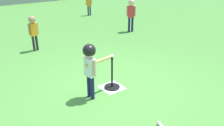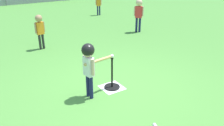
{
  "view_description": "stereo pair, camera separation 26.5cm",
  "coord_description": "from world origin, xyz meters",
  "px_view_note": "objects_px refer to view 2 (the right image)",
  "views": [
    {
      "loc": [
        -2.58,
        -3.27,
        2.35
      ],
      "look_at": [
        -0.1,
        0.07,
        0.55
      ],
      "focal_mm": 37.08,
      "sensor_mm": 36.0,
      "label": 1
    },
    {
      "loc": [
        -2.37,
        -3.42,
        2.35
      ],
      "look_at": [
        -0.1,
        0.07,
        0.55
      ],
      "focal_mm": 37.08,
      "sensor_mm": 36.0,
      "label": 2
    }
  ],
  "objects_px": {
    "batting_tee": "(112,83)",
    "batter_child": "(89,60)",
    "fielder_deep_left": "(98,2)",
    "fielder_near_left": "(40,27)",
    "baseball_on_tee": "(112,56)",
    "fielder_deep_center": "(139,11)"
  },
  "relations": [
    {
      "from": "baseball_on_tee",
      "to": "batter_child",
      "type": "bearing_deg",
      "value": -172.3
    },
    {
      "from": "batter_child",
      "to": "fielder_deep_center",
      "type": "bearing_deg",
      "value": 40.31
    },
    {
      "from": "fielder_deep_left",
      "to": "fielder_near_left",
      "type": "bearing_deg",
      "value": -139.14
    },
    {
      "from": "batting_tee",
      "to": "fielder_near_left",
      "type": "height_order",
      "value": "fielder_near_left"
    },
    {
      "from": "batting_tee",
      "to": "fielder_near_left",
      "type": "bearing_deg",
      "value": 98.72
    },
    {
      "from": "baseball_on_tee",
      "to": "batting_tee",
      "type": "bearing_deg",
      "value": 0.0
    },
    {
      "from": "batting_tee",
      "to": "baseball_on_tee",
      "type": "distance_m",
      "value": 0.59
    },
    {
      "from": "batter_child",
      "to": "fielder_deep_center",
      "type": "distance_m",
      "value": 4.77
    },
    {
      "from": "fielder_deep_left",
      "to": "fielder_near_left",
      "type": "distance_m",
      "value": 5.11
    },
    {
      "from": "baseball_on_tee",
      "to": "batter_child",
      "type": "relative_size",
      "value": 0.07
    },
    {
      "from": "baseball_on_tee",
      "to": "fielder_deep_center",
      "type": "relative_size",
      "value": 0.06
    },
    {
      "from": "fielder_near_left",
      "to": "fielder_deep_center",
      "type": "height_order",
      "value": "fielder_deep_center"
    },
    {
      "from": "batting_tee",
      "to": "fielder_deep_center",
      "type": "bearing_deg",
      "value": 44.2
    },
    {
      "from": "baseball_on_tee",
      "to": "fielder_deep_center",
      "type": "distance_m",
      "value": 4.32
    },
    {
      "from": "baseball_on_tee",
      "to": "fielder_near_left",
      "type": "relative_size",
      "value": 0.07
    },
    {
      "from": "fielder_deep_left",
      "to": "baseball_on_tee",
      "type": "bearing_deg",
      "value": -117.76
    },
    {
      "from": "baseball_on_tee",
      "to": "fielder_near_left",
      "type": "height_order",
      "value": "fielder_near_left"
    },
    {
      "from": "fielder_deep_left",
      "to": "fielder_near_left",
      "type": "relative_size",
      "value": 0.98
    },
    {
      "from": "batting_tee",
      "to": "batter_child",
      "type": "bearing_deg",
      "value": -172.3
    },
    {
      "from": "batting_tee",
      "to": "fielder_deep_left",
      "type": "distance_m",
      "value": 7.29
    },
    {
      "from": "fielder_deep_center",
      "to": "baseball_on_tee",
      "type": "bearing_deg",
      "value": -135.8
    },
    {
      "from": "fielder_deep_center",
      "to": "fielder_deep_left",
      "type": "bearing_deg",
      "value": 85.14
    }
  ]
}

